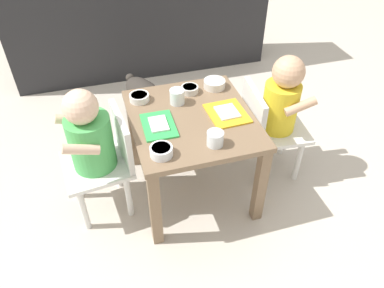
{
  "coord_description": "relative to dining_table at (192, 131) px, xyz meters",
  "views": [
    {
      "loc": [
        -0.36,
        -1.23,
        1.38
      ],
      "look_at": [
        0.0,
        0.0,
        0.28
      ],
      "focal_mm": 34.85,
      "sensor_mm": 36.0,
      "label": 1
    }
  ],
  "objects": [
    {
      "name": "veggie_bowl_far",
      "position": [
        -0.18,
        -0.2,
        0.1
      ],
      "size": [
        0.09,
        0.09,
        0.04
      ],
      "color": "white",
      "rests_on": "dining_table"
    },
    {
      "name": "seated_child_left",
      "position": [
        -0.42,
        0.01,
        0.04
      ],
      "size": [
        0.31,
        0.31,
        0.64
      ],
      "color": "silver",
      "rests_on": "ground"
    },
    {
      "name": "ground_plane",
      "position": [
        0.0,
        0.0,
        -0.36
      ],
      "size": [
        7.0,
        7.0,
        0.0
      ],
      "primitive_type": "plane",
      "color": "beige"
    },
    {
      "name": "seated_child_right",
      "position": [
        0.42,
        0.02,
        0.04
      ],
      "size": [
        0.3,
        0.3,
        0.65
      ],
      "color": "silver",
      "rests_on": "ground"
    },
    {
      "name": "water_cup_left",
      "position": [
        -0.03,
        0.12,
        0.11
      ],
      "size": [
        0.07,
        0.07,
        0.07
      ],
      "color": "white",
      "rests_on": "dining_table"
    },
    {
      "name": "dog",
      "position": [
        -0.1,
        0.54,
        -0.15
      ],
      "size": [
        0.27,
        0.47,
        0.31
      ],
      "color": "#332D28",
      "rests_on": "ground"
    },
    {
      "name": "water_cup_right",
      "position": [
        0.04,
        -0.2,
        0.1
      ],
      "size": [
        0.07,
        0.07,
        0.06
      ],
      "color": "white",
      "rests_on": "dining_table"
    },
    {
      "name": "cereal_bowl_left_side",
      "position": [
        0.04,
        0.19,
        0.09
      ],
      "size": [
        0.08,
        0.08,
        0.03
      ],
      "color": "silver",
      "rests_on": "dining_table"
    },
    {
      "name": "cereal_bowl_right_side",
      "position": [
        0.17,
        0.2,
        0.1
      ],
      "size": [
        0.1,
        0.1,
        0.04
      ],
      "color": "silver",
      "rests_on": "dining_table"
    },
    {
      "name": "food_tray_left",
      "position": [
        -0.15,
        -0.02,
        0.08
      ],
      "size": [
        0.14,
        0.19,
        0.02
      ],
      "color": "green",
      "rests_on": "dining_table"
    },
    {
      "name": "dining_table",
      "position": [
        0.0,
        0.0,
        0.0
      ],
      "size": [
        0.52,
        0.58,
        0.44
      ],
      "color": "#7A6047",
      "rests_on": "ground"
    },
    {
      "name": "food_tray_right",
      "position": [
        0.15,
        -0.02,
        0.08
      ],
      "size": [
        0.17,
        0.19,
        0.02
      ],
      "color": "gold",
      "rests_on": "dining_table"
    },
    {
      "name": "veggie_bowl_near",
      "position": [
        -0.19,
        0.19,
        0.09
      ],
      "size": [
        0.09,
        0.09,
        0.03
      ],
      "color": "white",
      "rests_on": "dining_table"
    },
    {
      "name": "kitchen_cabinet_back",
      "position": [
        0.0,
        1.27,
        0.13
      ],
      "size": [
        1.76,
        0.3,
        0.97
      ],
      "primitive_type": "cube",
      "color": "#232326",
      "rests_on": "ground"
    }
  ]
}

